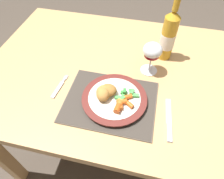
{
  "coord_description": "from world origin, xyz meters",
  "views": [
    {
      "loc": [
        0.13,
        -0.62,
        1.36
      ],
      "look_at": [
        0.03,
        -0.15,
        0.78
      ],
      "focal_mm": 32.0,
      "sensor_mm": 36.0,
      "label": 1
    }
  ],
  "objects_px": {
    "bottle": "(168,36)",
    "dining_table": "(114,84)",
    "wine_glass": "(152,52)",
    "dinner_plate": "(114,99)",
    "fork": "(59,88)",
    "table_knife": "(169,123)"
  },
  "relations": [
    {
      "from": "dinner_plate",
      "to": "bottle",
      "type": "bearing_deg",
      "value": 61.83
    },
    {
      "from": "fork",
      "to": "table_knife",
      "type": "height_order",
      "value": "table_knife"
    },
    {
      "from": "fork",
      "to": "wine_glass",
      "type": "height_order",
      "value": "wine_glass"
    },
    {
      "from": "dinner_plate",
      "to": "fork",
      "type": "relative_size",
      "value": 1.92
    },
    {
      "from": "dining_table",
      "to": "dinner_plate",
      "type": "distance_m",
      "value": 0.21
    },
    {
      "from": "fork",
      "to": "table_knife",
      "type": "xyz_separation_m",
      "value": [
        0.45,
        -0.06,
        0.0
      ]
    },
    {
      "from": "table_knife",
      "to": "wine_glass",
      "type": "height_order",
      "value": "wine_glass"
    },
    {
      "from": "wine_glass",
      "to": "dining_table",
      "type": "bearing_deg",
      "value": -170.53
    },
    {
      "from": "table_knife",
      "to": "wine_glass",
      "type": "relative_size",
      "value": 1.27
    },
    {
      "from": "dining_table",
      "to": "dinner_plate",
      "type": "xyz_separation_m",
      "value": [
        0.04,
        -0.17,
        0.12
      ]
    },
    {
      "from": "dining_table",
      "to": "table_knife",
      "type": "distance_m",
      "value": 0.35
    },
    {
      "from": "table_knife",
      "to": "bottle",
      "type": "bearing_deg",
      "value": 96.73
    },
    {
      "from": "dining_table",
      "to": "fork",
      "type": "bearing_deg",
      "value": -140.36
    },
    {
      "from": "bottle",
      "to": "dining_table",
      "type": "bearing_deg",
      "value": -146.43
    },
    {
      "from": "bottle",
      "to": "table_knife",
      "type": "bearing_deg",
      "value": -83.27
    },
    {
      "from": "table_knife",
      "to": "bottle",
      "type": "height_order",
      "value": "bottle"
    },
    {
      "from": "fork",
      "to": "wine_glass",
      "type": "distance_m",
      "value": 0.41
    },
    {
      "from": "wine_glass",
      "to": "bottle",
      "type": "distance_m",
      "value": 0.13
    },
    {
      "from": "wine_glass",
      "to": "bottle",
      "type": "xyz_separation_m",
      "value": [
        0.06,
        0.11,
        0.01
      ]
    },
    {
      "from": "dinner_plate",
      "to": "bottle",
      "type": "xyz_separation_m",
      "value": [
        0.17,
        0.31,
        0.1
      ]
    },
    {
      "from": "bottle",
      "to": "wine_glass",
      "type": "bearing_deg",
      "value": -116.69
    },
    {
      "from": "table_knife",
      "to": "dining_table",
      "type": "bearing_deg",
      "value": 137.9
    }
  ]
}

